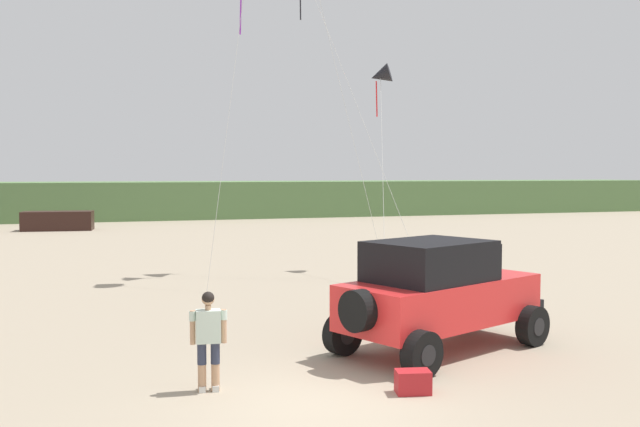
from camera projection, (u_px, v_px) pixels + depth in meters
The scene contains 7 objects.
ground_plane at pixel (319, 403), 11.02m from camera, with size 220.00×220.00×0.00m, color gray.
dune_ridge at pixel (169, 200), 56.34m from camera, with size 90.00×7.73×2.89m, color #567A47.
jeep at pixel (438, 292), 14.22m from camera, with size 5.00×3.87×2.26m.
person_watching at pixel (208, 335), 11.58m from camera, with size 0.62×0.34×1.67m.
cooler_box at pixel (413, 382), 11.51m from camera, with size 0.56×0.36×0.38m, color #B21E23.
distant_sedan at pixel (58, 221), 44.00m from camera, with size 4.20×1.70×1.20m, color black.
kite_yellow_diamond at pixel (380, 76), 26.27m from camera, with size 2.61×5.95×7.69m.
Camera 1 is at (-3.29, -10.31, 3.62)m, focal length 39.45 mm.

